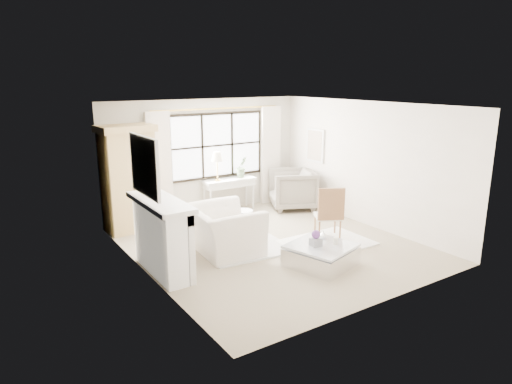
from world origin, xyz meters
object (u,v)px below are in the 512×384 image
at_px(club_armchair, 224,230).
at_px(coffee_table, 321,255).
at_px(armoire, 129,178).
at_px(console_table, 229,195).

height_order(club_armchair, coffee_table, club_armchair).
bearing_deg(armoire, coffee_table, -64.66).
xyz_separation_m(console_table, club_armchair, (-1.44, -2.30, 0.04)).
bearing_deg(coffee_table, club_armchair, 111.05).
bearing_deg(console_table, coffee_table, -93.59).
height_order(armoire, console_table, armoire).
relative_size(console_table, club_armchair, 0.98).
relative_size(armoire, console_table, 1.71).
relative_size(armoire, club_armchair, 1.67).
distance_m(console_table, coffee_table, 3.77).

